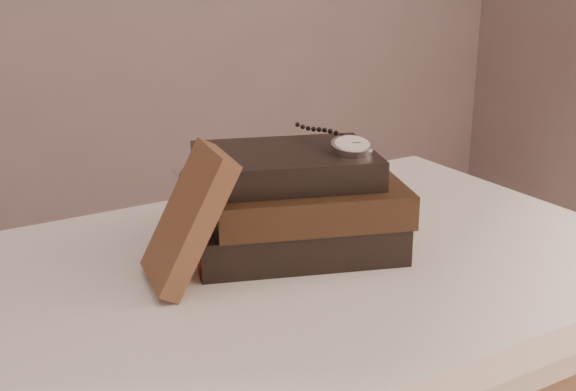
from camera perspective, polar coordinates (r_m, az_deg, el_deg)
table at (r=1.00m, az=-1.85°, el=-10.18°), size 1.00×0.60×0.75m
book_stack at (r=1.00m, az=0.58°, el=-0.66°), size 0.31×0.26×0.13m
journal at (r=0.90m, az=-7.40°, el=-1.66°), size 0.12×0.12×0.16m
pocket_watch at (r=0.98m, az=4.61°, el=3.74°), size 0.07×0.16×0.02m
eyeglasses at (r=1.06m, az=-5.40°, el=1.23°), size 0.14×0.16×0.05m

